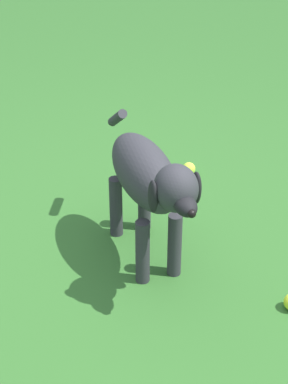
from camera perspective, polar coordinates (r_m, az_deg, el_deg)
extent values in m
plane|color=#2D6026|center=(2.53, -0.03, -7.67)|extent=(14.00, 14.00, 0.00)
ellipsoid|color=#2D2D33|center=(2.44, 0.00, 1.89)|extent=(0.44, 0.54, 0.23)
cylinder|color=#2D2D33|center=(2.47, 2.79, -4.80)|extent=(0.06, 0.06, 0.28)
cylinder|color=#2D2D33|center=(2.43, -0.04, -5.45)|extent=(0.06, 0.06, 0.28)
cylinder|color=#2D2D33|center=(2.72, 0.03, -0.83)|extent=(0.06, 0.06, 0.28)
cylinder|color=#2D2D33|center=(2.69, -2.55, -1.35)|extent=(0.06, 0.06, 0.28)
ellipsoid|color=#2D2D33|center=(2.14, 2.92, 0.35)|extent=(0.22, 0.22, 0.17)
ellipsoid|color=black|center=(2.09, 3.72, -1.17)|extent=(0.13, 0.14, 0.07)
sphere|color=black|center=(2.05, 4.33, -1.96)|extent=(0.03, 0.03, 0.03)
ellipsoid|color=black|center=(2.19, 4.75, 0.38)|extent=(0.06, 0.07, 0.13)
ellipsoid|color=black|center=(2.13, 0.82, -0.42)|extent=(0.06, 0.07, 0.13)
cylinder|color=#2D2D33|center=(2.66, -2.43, 6.72)|extent=(0.12, 0.16, 0.13)
sphere|color=#C3E03B|center=(3.19, 4.08, 2.12)|extent=(0.07, 0.07, 0.07)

